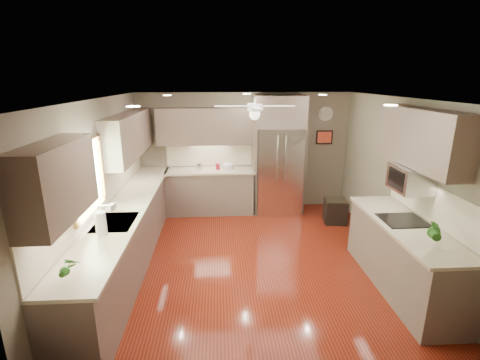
{
  "coord_description": "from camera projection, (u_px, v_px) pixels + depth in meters",
  "views": [
    {
      "loc": [
        -0.54,
        -4.86,
        2.77
      ],
      "look_at": [
        -0.2,
        0.6,
        1.17
      ],
      "focal_mm": 26.0,
      "sensor_mm": 36.0,
      "label": 1
    }
  ],
  "objects": [
    {
      "name": "floor",
      "position": [
        255.0,
        261.0,
        5.47
      ],
      "size": [
        5.0,
        5.0,
        0.0
      ],
      "primitive_type": "plane",
      "color": "#491209",
      "rests_on": "ground"
    },
    {
      "name": "ceiling",
      "position": [
        257.0,
        99.0,
        4.77
      ],
      "size": [
        5.0,
        5.0,
        0.0
      ],
      "primitive_type": "plane",
      "rotation": [
        3.14,
        0.0,
        0.0
      ],
      "color": "white",
      "rests_on": "ground"
    },
    {
      "name": "wall_back",
      "position": [
        244.0,
        152.0,
        7.51
      ],
      "size": [
        4.5,
        0.0,
        4.5
      ],
      "primitive_type": "plane",
      "rotation": [
        1.57,
        0.0,
        0.0
      ],
      "color": "#645B4C",
      "rests_on": "ground"
    },
    {
      "name": "wall_front",
      "position": [
        290.0,
        280.0,
        2.72
      ],
      "size": [
        4.5,
        0.0,
        4.5
      ],
      "primitive_type": "plane",
      "rotation": [
        -1.57,
        0.0,
        0.0
      ],
      "color": "#645B4C",
      "rests_on": "ground"
    },
    {
      "name": "wall_left",
      "position": [
        100.0,
        189.0,
        4.98
      ],
      "size": [
        0.0,
        5.0,
        5.0
      ],
      "primitive_type": "plane",
      "rotation": [
        1.57,
        0.0,
        1.57
      ],
      "color": "#645B4C",
      "rests_on": "ground"
    },
    {
      "name": "wall_right",
      "position": [
        404.0,
        183.0,
        5.25
      ],
      "size": [
        0.0,
        5.0,
        5.0
      ],
      "primitive_type": "plane",
      "rotation": [
        1.57,
        0.0,
        -1.57
      ],
      "color": "#645B4C",
      "rests_on": "ground"
    },
    {
      "name": "canister_b",
      "position": [
        199.0,
        167.0,
        7.22
      ],
      "size": [
        0.12,
        0.12,
        0.15
      ],
      "primitive_type": "cylinder",
      "rotation": [
        0.0,
        0.0,
        0.23
      ],
      "color": "silver",
      "rests_on": "back_run"
    },
    {
      "name": "canister_d",
      "position": [
        218.0,
        167.0,
        7.27
      ],
      "size": [
        0.09,
        0.09,
        0.13
      ],
      "primitive_type": "cylinder",
      "rotation": [
        0.0,
        0.0,
        0.13
      ],
      "color": "maroon",
      "rests_on": "back_run"
    },
    {
      "name": "soap_bottle",
      "position": [
        111.0,
        207.0,
        4.89
      ],
      "size": [
        0.11,
        0.11,
        0.19
      ],
      "primitive_type": "imported",
      "rotation": [
        0.0,
        0.0,
        -0.34
      ],
      "color": "white",
      "rests_on": "left_run"
    },
    {
      "name": "potted_plant_left",
      "position": [
        67.0,
        267.0,
        3.23
      ],
      "size": [
        0.15,
        0.1,
        0.29
      ],
      "primitive_type": "imported",
      "rotation": [
        0.0,
        0.0,
        0.01
      ],
      "color": "#245C1A",
      "rests_on": "left_run"
    },
    {
      "name": "potted_plant_right",
      "position": [
        436.0,
        232.0,
        3.92
      ],
      "size": [
        0.21,
        0.19,
        0.32
      ],
      "primitive_type": "imported",
      "rotation": [
        0.0,
        0.0,
        -0.32
      ],
      "color": "#245C1A",
      "rests_on": "right_run"
    },
    {
      "name": "bowl",
      "position": [
        228.0,
        168.0,
        7.28
      ],
      "size": [
        0.24,
        0.24,
        0.06
      ],
      "primitive_type": "imported",
      "rotation": [
        0.0,
        0.0,
        0.06
      ],
      "color": "#C8B596",
      "rests_on": "back_run"
    },
    {
      "name": "left_run",
      "position": [
        128.0,
        233.0,
        5.36
      ],
      "size": [
        0.65,
        4.7,
        1.45
      ],
      "color": "brown",
      "rests_on": "ground"
    },
    {
      "name": "back_run",
      "position": [
        211.0,
        190.0,
        7.4
      ],
      "size": [
        1.85,
        0.65,
        1.45
      ],
      "color": "brown",
      "rests_on": "ground"
    },
    {
      "name": "uppers",
      "position": [
        206.0,
        137.0,
        5.58
      ],
      "size": [
        4.5,
        4.7,
        0.95
      ],
      "color": "brown",
      "rests_on": "wall_left"
    },
    {
      "name": "window",
      "position": [
        87.0,
        178.0,
        4.42
      ],
      "size": [
        0.05,
        1.12,
        0.92
      ],
      "color": "#BFF2B2",
      "rests_on": "wall_left"
    },
    {
      "name": "sink",
      "position": [
        115.0,
        224.0,
        4.62
      ],
      "size": [
        0.5,
        0.7,
        0.32
      ],
      "color": "silver",
      "rests_on": "left_run"
    },
    {
      "name": "refrigerator",
      "position": [
        278.0,
        157.0,
        7.24
      ],
      "size": [
        1.06,
        0.75,
        2.45
      ],
      "color": "silver",
      "rests_on": "ground"
    },
    {
      "name": "right_run",
      "position": [
        404.0,
        255.0,
        4.68
      ],
      "size": [
        0.7,
        2.2,
        1.45
      ],
      "color": "brown",
      "rests_on": "ground"
    },
    {
      "name": "microwave",
      "position": [
        411.0,
        179.0,
        4.65
      ],
      "size": [
        0.43,
        0.55,
        0.34
      ],
      "color": "silver",
      "rests_on": "wall_right"
    },
    {
      "name": "ceiling_fan",
      "position": [
        255.0,
        109.0,
        5.1
      ],
      "size": [
        1.18,
        1.18,
        0.32
      ],
      "color": "white",
      "rests_on": "ceiling"
    },
    {
      "name": "recessed_lights",
      "position": [
        251.0,
        98.0,
        5.15
      ],
      "size": [
        2.84,
        3.14,
        0.01
      ],
      "color": "white",
      "rests_on": "ceiling"
    },
    {
      "name": "wall_clock",
      "position": [
        326.0,
        114.0,
        7.38
      ],
      "size": [
        0.3,
        0.03,
        0.3
      ],
      "color": "white",
      "rests_on": "wall_back"
    },
    {
      "name": "framed_print",
      "position": [
        324.0,
        137.0,
        7.51
      ],
      "size": [
        0.36,
        0.03,
        0.3
      ],
      "color": "black",
      "rests_on": "wall_back"
    },
    {
      "name": "stool",
      "position": [
        335.0,
        211.0,
        6.91
      ],
      "size": [
        0.47,
        0.47,
        0.49
      ],
      "color": "black",
      "rests_on": "ground"
    },
    {
      "name": "paper_towel",
      "position": [
        101.0,
        224.0,
        4.19
      ],
      "size": [
        0.13,
        0.13,
        0.33
      ],
      "color": "white",
      "rests_on": "left_run"
    }
  ]
}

